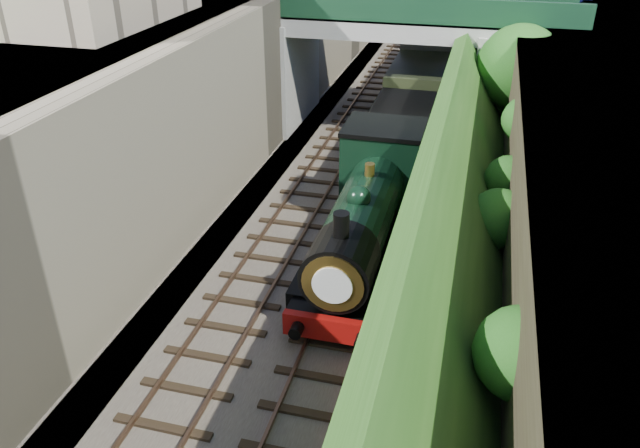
% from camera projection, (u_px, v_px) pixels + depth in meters
% --- Properties ---
extents(trackbed, '(10.00, 90.00, 0.20)m').
position_uv_depth(trackbed, '(378.00, 157.00, 29.68)').
color(trackbed, '#473F38').
rests_on(trackbed, ground).
extents(retaining_wall, '(1.00, 90.00, 7.00)m').
position_uv_depth(retaining_wall, '(266.00, 79.00, 29.27)').
color(retaining_wall, '#756B56').
rests_on(retaining_wall, ground).
extents(street_plateau_left, '(6.00, 90.00, 7.00)m').
position_uv_depth(street_plateau_left, '(197.00, 74.00, 30.04)').
color(street_plateau_left, '#262628').
rests_on(street_plateau_left, ground).
extents(street_plateau_right, '(8.00, 90.00, 6.25)m').
position_uv_depth(street_plateau_right, '(605.00, 113.00, 26.11)').
color(street_plateau_right, '#262628').
rests_on(street_plateau_right, ground).
extents(embankment_slope, '(4.26, 90.00, 6.39)m').
position_uv_depth(embankment_slope, '(494.00, 131.00, 25.01)').
color(embankment_slope, '#1E4714').
rests_on(embankment_slope, ground).
extents(track_left, '(2.50, 90.00, 0.20)m').
position_uv_depth(track_left, '(337.00, 150.00, 30.05)').
color(track_left, black).
rests_on(track_left, trackbed).
extents(track_right, '(2.50, 90.00, 0.20)m').
position_uv_depth(track_right, '(403.00, 157.00, 29.34)').
color(track_right, black).
rests_on(track_right, trackbed).
extents(road_bridge, '(16.00, 6.40, 7.25)m').
position_uv_depth(road_bridge, '(414.00, 55.00, 30.95)').
color(road_bridge, gray).
rests_on(road_bridge, ground).
extents(tree, '(3.60, 3.80, 6.60)m').
position_uv_depth(tree, '(522.00, 71.00, 26.21)').
color(tree, black).
rests_on(tree, ground).
extents(locomotive, '(3.10, 10.22, 3.83)m').
position_uv_depth(locomotive, '(367.00, 216.00, 20.66)').
color(locomotive, black).
rests_on(locomotive, trackbed).
extents(tender, '(2.70, 6.00, 3.05)m').
position_uv_depth(tender, '(399.00, 144.00, 27.03)').
color(tender, black).
rests_on(tender, trackbed).
extents(coach_front, '(2.90, 18.00, 3.70)m').
position_uv_depth(coach_front, '(430.00, 63.00, 37.51)').
color(coach_front, black).
rests_on(coach_front, trackbed).
extents(coach_middle, '(2.90, 18.00, 3.70)m').
position_uv_depth(coach_middle, '(453.00, 9.00, 53.45)').
color(coach_middle, black).
rests_on(coach_middle, trackbed).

